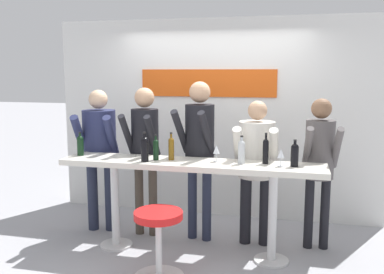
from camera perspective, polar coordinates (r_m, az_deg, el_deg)
ground_plane at (r=4.82m, az=-0.22°, el=-15.22°), size 40.00×40.00×0.00m
back_wall at (r=5.78m, az=3.04°, el=2.52°), size 4.39×0.12×2.65m
tasting_table at (r=4.54m, az=-0.22°, el=-5.26°), size 2.79×0.50×1.02m
bar_stool at (r=4.13m, az=-4.48°, el=-12.74°), size 0.48×0.48×0.66m
person_far_left at (r=5.30m, az=-12.24°, el=-1.07°), size 0.53×0.62×1.74m
person_left at (r=5.05m, az=-6.31°, el=-0.89°), size 0.39×0.53×1.77m
person_center_left at (r=4.87m, az=0.98°, el=-0.64°), size 0.46×0.60×1.85m
person_center at (r=4.81m, az=8.58°, el=-2.76°), size 0.48×0.55×1.64m
person_center_right at (r=4.83m, az=16.64°, el=-2.44°), size 0.41×0.53×1.67m
wine_bottle_0 at (r=4.44m, az=9.80°, el=-1.70°), size 0.06×0.06×0.32m
wine_bottle_1 at (r=4.96m, az=-14.67°, el=-0.98°), size 0.07×0.07×0.27m
wine_bottle_2 at (r=4.40m, az=6.62°, el=-1.84°), size 0.07×0.07×0.29m
wine_bottle_3 at (r=4.50m, az=-6.33°, el=-1.46°), size 0.08×0.08×0.31m
wine_bottle_4 at (r=4.56m, az=-2.79°, el=-1.42°), size 0.06×0.06×0.30m
wine_bottle_5 at (r=4.36m, az=13.52°, el=-2.21°), size 0.08×0.08×0.27m
wine_bottle_6 at (r=4.57m, az=-4.85°, el=-1.54°), size 0.06×0.06×0.27m
wine_glass_0 at (r=4.34m, az=11.77°, el=-2.24°), size 0.07×0.07×0.18m
wine_glass_1 at (r=4.48m, az=3.27°, el=-1.72°), size 0.07×0.07×0.18m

